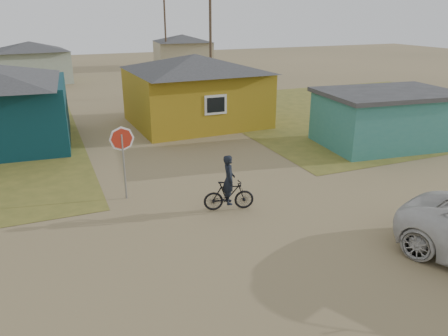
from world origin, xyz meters
The scene contains 10 objects.
ground centered at (0.00, 0.00, 0.00)m, with size 120.00×120.00×0.00m, color #8D7951.
grass_ne centered at (14.00, 13.00, 0.01)m, with size 20.00×18.00×0.00m, color olive.
house_yellow centered at (2.50, 14.00, 2.00)m, with size 7.72×6.76×3.90m.
shed_turquoise centered at (9.50, 6.50, 1.31)m, with size 6.71×4.93×2.60m.
house_pale_west centered at (-6.00, 34.00, 1.86)m, with size 7.04×6.15×3.60m.
house_beige_east centered at (10.00, 40.00, 1.86)m, with size 6.95×6.05×3.60m.
utility_pole_near centered at (6.50, 22.00, 4.14)m, with size 1.40×0.20×8.00m.
utility_pole_far centered at (7.50, 38.00, 4.14)m, with size 1.40×0.20×8.00m.
stop_sign centered at (-3.31, 4.77, 1.88)m, with size 0.80×0.33×2.57m.
cyclist centered at (-0.39, 2.57, 0.68)m, with size 1.72×0.86×1.87m.
Camera 1 is at (-5.56, -9.35, 6.15)m, focal length 35.00 mm.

